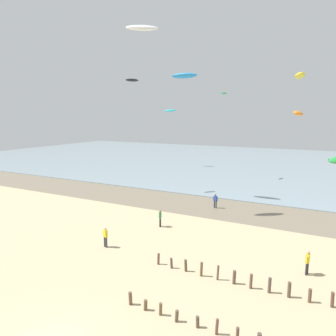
% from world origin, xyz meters
% --- Properties ---
extents(wet_sand_strip, '(120.00, 8.40, 0.01)m').
position_xyz_m(wet_sand_strip, '(0.00, 25.55, 0.00)').
color(wet_sand_strip, '#7A6D59').
rests_on(wet_sand_strip, ground).
extents(sea, '(160.00, 70.00, 0.10)m').
position_xyz_m(sea, '(0.00, 64.75, 0.05)').
color(sea, '#7F939E').
rests_on(sea, ground).
extents(groyne_mid, '(11.64, 0.35, 0.84)m').
position_xyz_m(groyne_mid, '(6.93, 4.84, 0.36)').
color(groyne_mid, brown).
rests_on(groyne_mid, ground).
extents(groyne_far, '(19.39, 0.36, 1.03)m').
position_xyz_m(groyne_far, '(10.30, 9.86, 0.47)').
color(groyne_far, brown).
rests_on(groyne_far, ground).
extents(person_nearest_camera, '(0.34, 0.53, 1.71)m').
position_xyz_m(person_nearest_camera, '(-3.39, 16.90, 0.92)').
color(person_nearest_camera, '#232328').
rests_on(person_nearest_camera, ground).
extents(person_by_waterline, '(0.27, 0.56, 1.71)m').
position_xyz_m(person_by_waterline, '(10.05, 13.33, 0.92)').
color(person_by_waterline, '#232328').
rests_on(person_by_waterline, ground).
extents(person_left_flank, '(0.55, 0.31, 1.71)m').
position_xyz_m(person_left_flank, '(-5.09, 10.58, 0.92)').
color(person_left_flank, '#383842').
rests_on(person_left_flank, ground).
extents(person_right_flank, '(0.57, 0.25, 1.71)m').
position_xyz_m(person_right_flank, '(-0.63, 25.41, 0.92)').
color(person_right_flank, '#383842').
rests_on(person_right_flank, ground).
extents(kite_aloft_0, '(3.52, 1.25, 0.85)m').
position_xyz_m(kite_aloft_0, '(-6.19, 28.48, 15.84)').
color(kite_aloft_0, '#2384D1').
extents(kite_aloft_1, '(1.05, 2.40, 0.61)m').
position_xyz_m(kite_aloft_1, '(8.20, 20.76, 10.99)').
color(kite_aloft_1, orange).
extents(kite_aloft_3, '(3.55, 2.96, 0.97)m').
position_xyz_m(kite_aloft_3, '(-7.41, 20.51, 19.82)').
color(kite_aloft_3, white).
extents(kite_aloft_4, '(2.64, 1.19, 0.54)m').
position_xyz_m(kite_aloft_4, '(-19.58, 50.86, 12.00)').
color(kite_aloft_4, '#19B2B7').
extents(kite_aloft_5, '(0.82, 1.90, 0.38)m').
position_xyz_m(kite_aloft_5, '(-5.50, 43.19, 14.60)').
color(kite_aloft_5, green).
extents(kite_aloft_8, '(1.39, 3.54, 0.86)m').
position_xyz_m(kite_aloft_8, '(7.36, 29.77, 15.20)').
color(kite_aloft_8, yellow).
extents(kite_aloft_10, '(1.64, 1.91, 0.51)m').
position_xyz_m(kite_aloft_10, '(-13.90, 28.12, 15.66)').
color(kite_aloft_10, black).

